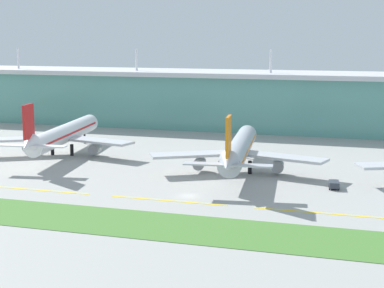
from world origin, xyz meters
name	(u,v)px	position (x,y,z in m)	size (l,w,h in m)	color
ground_plane	(188,196)	(0.00, 0.00, 0.00)	(600.00, 600.00, 0.00)	#9E9E99
terminal_building	(273,101)	(0.00, 111.38, 11.75)	(288.00, 34.00, 32.08)	#5B9E93
airliner_near_middle	(63,134)	(-53.80, 38.38, 6.45)	(48.23, 62.70, 18.90)	white
airliner_center	(239,149)	(5.43, 29.03, 6.45)	(48.39, 61.45, 18.90)	#ADB2BC
taxiway_stripe_mid_west	(37,190)	(-37.00, -5.70, 0.02)	(28.00, 0.70, 0.04)	yellow
taxiway_stripe_centre	(168,201)	(-3.00, -5.70, 0.02)	(28.00, 0.70, 0.04)	yellow
taxiway_stripe_mid_east	(319,213)	(31.00, -5.70, 0.02)	(28.00, 0.70, 0.04)	yellow
grass_verge	(151,225)	(0.00, -24.52, 0.05)	(300.00, 18.00, 0.10)	#477A33
pushback_tug	(334,184)	(32.24, 17.44, 1.10)	(3.01, 4.67, 1.85)	#333842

